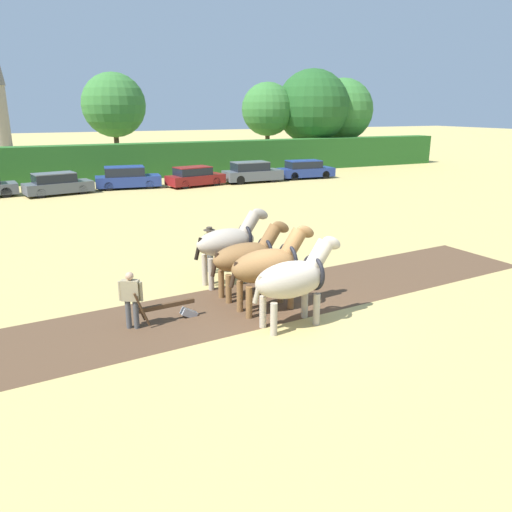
% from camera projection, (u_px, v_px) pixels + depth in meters
% --- Properties ---
extents(ground_plane, '(240.00, 240.00, 0.00)m').
position_uv_depth(ground_plane, '(294.00, 320.00, 13.45)').
color(ground_plane, tan).
extents(plowed_furrow_strip, '(28.91, 5.83, 0.01)m').
position_uv_depth(plowed_furrow_strip, '(107.00, 334.00, 12.62)').
color(plowed_furrow_strip, brown).
rests_on(plowed_furrow_strip, ground).
extents(hedgerow, '(64.67, 1.87, 2.78)m').
position_uv_depth(hedgerow, '(109.00, 162.00, 39.72)').
color(hedgerow, '#286023').
rests_on(hedgerow, ground).
extents(tree_left, '(5.53, 5.53, 8.55)m').
position_uv_depth(tree_left, '(114.00, 105.00, 43.64)').
color(tree_left, '#423323').
rests_on(tree_left, ground).
extents(tree_center_left, '(5.08, 5.08, 7.96)m').
position_uv_depth(tree_center_left, '(268.00, 109.00, 48.35)').
color(tree_center_left, '#4C3823').
rests_on(tree_center_left, ground).
extents(tree_center, '(7.23, 7.23, 9.26)m').
position_uv_depth(tree_center, '(313.00, 107.00, 49.37)').
color(tree_center, '#4C3823').
rests_on(tree_center, ground).
extents(tree_center_right, '(6.40, 6.40, 8.53)m').
position_uv_depth(tree_center_right, '(342.00, 110.00, 51.73)').
color(tree_center_right, '#423323').
rests_on(tree_center_right, ground).
extents(draft_horse_lead_left, '(2.73, 1.16, 2.36)m').
position_uv_depth(draft_horse_lead_left, '(294.00, 278.00, 12.78)').
color(draft_horse_lead_left, '#B2A38E').
rests_on(draft_horse_lead_left, ground).
extents(draft_horse_lead_right, '(2.79, 1.15, 2.39)m').
position_uv_depth(draft_horse_lead_right, '(269.00, 265.00, 13.81)').
color(draft_horse_lead_right, brown).
rests_on(draft_horse_lead_right, ground).
extents(draft_horse_trail_left, '(2.73, 1.07, 2.28)m').
position_uv_depth(draft_horse_trail_left, '(248.00, 256.00, 14.88)').
color(draft_horse_trail_left, brown).
rests_on(draft_horse_trail_left, ground).
extents(draft_horse_trail_right, '(2.70, 1.07, 2.47)m').
position_uv_depth(draft_horse_trail_right, '(229.00, 242.00, 15.87)').
color(draft_horse_trail_right, '#B2A38E').
rests_on(draft_horse_trail_right, ground).
extents(plow, '(1.81, 0.49, 1.13)m').
position_uv_depth(plow, '(171.00, 309.00, 13.35)').
color(plow, '#4C331E').
rests_on(plow, ground).
extents(farmer_at_plow, '(0.57, 0.39, 1.53)m').
position_uv_depth(farmer_at_plow, '(131.00, 297.00, 12.72)').
color(farmer_at_plow, '#4C4C4C').
rests_on(farmer_at_plow, ground).
extents(farmer_beside_team, '(0.40, 0.64, 1.62)m').
position_uv_depth(farmer_beside_team, '(210.00, 247.00, 17.09)').
color(farmer_beside_team, '#4C4C4C').
rests_on(farmer_beside_team, ground).
extents(parked_car_center_left, '(4.52, 2.56, 1.45)m').
position_uv_depth(parked_car_center_left, '(57.00, 184.00, 32.83)').
color(parked_car_center_left, '#565B66').
rests_on(parked_car_center_left, ground).
extents(parked_car_center, '(4.67, 2.29, 1.56)m').
position_uv_depth(parked_car_center, '(127.00, 178.00, 35.45)').
color(parked_car_center, navy).
rests_on(parked_car_center, ground).
extents(parked_car_center_right, '(4.43, 2.50, 1.43)m').
position_uv_depth(parked_car_center_right, '(195.00, 177.00, 36.43)').
color(parked_car_center_right, maroon).
rests_on(parked_car_center_right, ground).
extents(parked_car_right, '(4.48, 1.82, 1.58)m').
position_uv_depth(parked_car_right, '(252.00, 172.00, 38.42)').
color(parked_car_right, '#565B66').
rests_on(parked_car_right, ground).
extents(parked_car_far_right, '(4.60, 2.04, 1.47)m').
position_uv_depth(parked_car_far_right, '(305.00, 170.00, 40.51)').
color(parked_car_far_right, navy).
rests_on(parked_car_far_right, ground).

